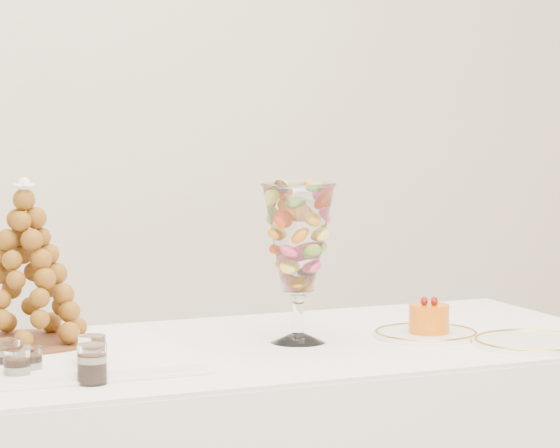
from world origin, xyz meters
name	(u,v)px	position (x,y,z in m)	size (l,w,h in m)	color
lace_tray	(21,358)	(-0.47, 0.18, 0.73)	(0.62, 0.47, 0.02)	white
macaron_vase	(298,240)	(0.13, 0.18, 0.94)	(0.16, 0.16, 0.34)	white
cake_plate	(426,334)	(0.42, 0.14, 0.72)	(0.23, 0.23, 0.01)	white
spare_plate	(533,343)	(0.59, -0.04, 0.72)	(0.26, 0.26, 0.01)	white
verrine_a	(7,356)	(-0.51, 0.10, 0.75)	(0.05, 0.05, 0.07)	white
verrine_b	(30,363)	(-0.48, 0.03, 0.75)	(0.05, 0.05, 0.06)	white
verrine_c	(92,354)	(-0.36, 0.04, 0.75)	(0.05, 0.05, 0.07)	white
verrine_d	(17,367)	(-0.51, -0.01, 0.75)	(0.05, 0.05, 0.07)	white
verrine_e	(92,364)	(-0.38, -0.05, 0.75)	(0.06, 0.06, 0.07)	white
croquembouche	(25,263)	(-0.43, 0.29, 0.90)	(0.27, 0.27, 0.34)	brown
mousse_cake	(429,318)	(0.42, 0.13, 0.76)	(0.09, 0.09, 0.08)	orange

